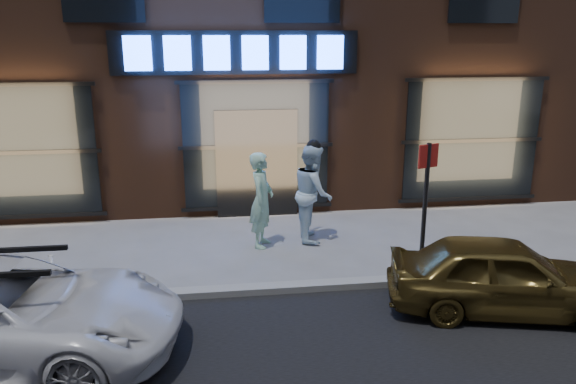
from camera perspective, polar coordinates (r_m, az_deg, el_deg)
name	(u,v)px	position (r m, az deg, el deg)	size (l,w,h in m)	color
ground	(277,292)	(9.17, -1.08, -10.09)	(90.00, 90.00, 0.00)	slate
curb	(277,288)	(9.15, -1.08, -9.75)	(60.00, 0.25, 0.12)	gray
man_bowtie	(262,200)	(10.74, -2.70, -0.82)	(0.68, 0.44, 1.85)	#ABE2BE
man_cap	(313,192)	(11.09, 2.55, -0.05)	(0.94, 0.73, 1.93)	white
gold_sedan	(504,275)	(8.94, 21.10, -7.91)	(1.35, 3.36, 1.14)	brown
sign_post	(425,200)	(9.31, 13.78, -0.77)	(0.36, 0.16, 2.35)	#262628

